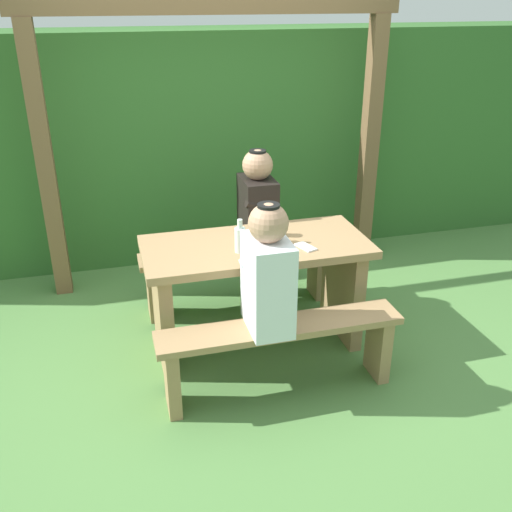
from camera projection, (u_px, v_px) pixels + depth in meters
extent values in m
plane|color=#507F40|center=(256.00, 342.00, 3.84)|extent=(12.00, 12.00, 0.00)
cube|color=#316329|center=(203.00, 143.00, 5.01)|extent=(6.40, 0.73, 1.87)
cube|color=brown|center=(46.00, 167.00, 4.09)|extent=(0.12, 0.12, 1.99)
cube|color=brown|center=(369.00, 145.00, 4.68)|extent=(0.12, 0.12, 1.99)
cube|color=brown|center=(214.00, 7.00, 3.95)|extent=(2.76, 0.10, 0.10)
cube|color=#9E7A51|center=(256.00, 247.00, 3.54)|extent=(1.40, 0.64, 0.05)
cube|color=#9E7A51|center=(163.00, 310.00, 3.55)|extent=(0.08, 0.54, 0.68)
cube|color=#9E7A51|center=(342.00, 287.00, 3.84)|extent=(0.08, 0.54, 0.68)
cube|color=#9E7A51|center=(280.00, 328.00, 3.19)|extent=(1.40, 0.24, 0.04)
cube|color=#9E7A51|center=(172.00, 378.00, 3.14)|extent=(0.07, 0.22, 0.41)
cube|color=#9E7A51|center=(378.00, 345.00, 3.44)|extent=(0.07, 0.22, 0.41)
cube|color=#9E7A51|center=(237.00, 252.00, 4.12)|extent=(1.40, 0.24, 0.04)
cube|color=#9E7A51|center=(153.00, 291.00, 4.07)|extent=(0.07, 0.22, 0.41)
cube|color=#9E7A51|center=(317.00, 271.00, 4.36)|extent=(0.07, 0.22, 0.41)
cube|color=silver|center=(268.00, 285.00, 3.06)|extent=(0.22, 0.34, 0.52)
sphere|color=tan|center=(268.00, 223.00, 2.91)|extent=(0.21, 0.21, 0.21)
cylinder|color=black|center=(269.00, 207.00, 2.87)|extent=(0.12, 0.12, 0.02)
cylinder|color=silver|center=(261.00, 257.00, 3.14)|extent=(0.25, 0.07, 0.15)
cube|color=black|center=(258.00, 214.00, 4.04)|extent=(0.22, 0.34, 0.52)
sphere|color=tan|center=(258.00, 165.00, 3.89)|extent=(0.21, 0.21, 0.21)
cylinder|color=black|center=(258.00, 152.00, 3.85)|extent=(0.12, 0.12, 0.02)
cylinder|color=black|center=(263.00, 207.00, 3.87)|extent=(0.25, 0.07, 0.15)
cylinder|color=silver|center=(279.00, 228.00, 3.62)|extent=(0.07, 0.07, 0.10)
cylinder|color=silver|center=(265.00, 231.00, 3.51)|extent=(0.06, 0.06, 0.15)
cylinder|color=silver|center=(266.00, 214.00, 3.47)|extent=(0.03, 0.03, 0.07)
cylinder|color=silver|center=(240.00, 240.00, 3.39)|extent=(0.07, 0.07, 0.15)
cylinder|color=silver|center=(240.00, 224.00, 3.34)|extent=(0.03, 0.03, 0.05)
cube|color=silver|center=(306.00, 247.00, 3.47)|extent=(0.11, 0.16, 0.01)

